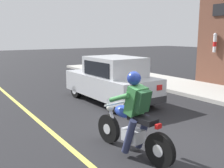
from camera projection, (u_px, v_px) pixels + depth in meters
ground_plane at (172, 147)px, 5.41m from camera, size 80.00×80.00×0.00m
sidewalk_curb at (206, 91)px, 10.57m from camera, size 2.60×22.00×0.14m
lane_stripe at (40, 123)px, 6.91m from camera, size 0.12×19.80×0.01m
motorcycle_with_rider at (133, 120)px, 4.98m from camera, size 0.62×2.02×1.62m
car_hatchback at (112, 80)px, 8.98m from camera, size 1.71×3.81×1.57m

